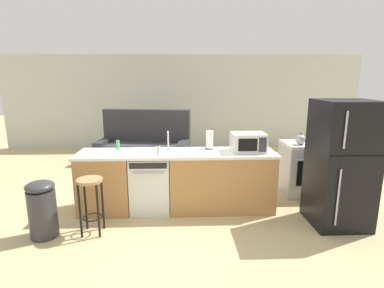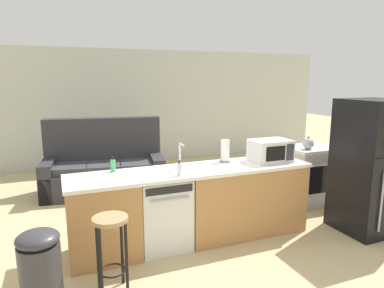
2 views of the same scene
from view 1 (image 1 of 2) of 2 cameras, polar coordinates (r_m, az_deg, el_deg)
The scene contains 15 objects.
ground_plane at distance 4.75m, azimuth -4.64°, elevation -12.14°, with size 24.00×24.00×0.00m, color tan.
wall_back at distance 8.54m, azimuth -1.63°, elevation 7.97°, with size 10.00×0.06×2.60m.
kitchen_counter at distance 4.59m, azimuth -1.72°, elevation -7.36°, with size 2.94×0.66×0.90m.
dishwasher at distance 4.61m, azimuth -7.86°, elevation -7.36°, with size 0.58×0.61×0.84m.
stove_range at distance 5.53m, azimuth 20.72°, elevation -4.35°, with size 0.76×0.68×0.90m.
refrigerator at distance 4.48m, azimuth 26.49°, elevation -3.43°, with size 0.72×0.73×1.70m.
microwave at distance 4.53m, azimuth 10.65°, elevation 0.32°, with size 0.50×0.37×0.28m.
sink_faucet at distance 4.54m, azimuth -4.57°, elevation 0.41°, with size 0.07×0.18×0.30m.
paper_towel_roll at distance 4.62m, azimuth 3.37°, elevation 0.73°, with size 0.14×0.14×0.28m.
soap_bottle at distance 4.24m, azimuth -6.46°, elevation -1.32°, with size 0.06×0.06×0.18m.
dish_soap_bottle at distance 4.75m, azimuth -13.94°, elevation -0.10°, with size 0.06×0.06×0.18m.
kettle at distance 5.23m, azimuth 20.02°, elevation 0.80°, with size 0.21×0.17×0.19m.
bar_stool at distance 4.06m, azimuth -18.75°, elevation -9.04°, with size 0.32×0.32×0.74m.
trash_bin at distance 4.27m, azimuth -26.63°, elevation -10.93°, with size 0.35×0.35×0.74m.
couch at distance 6.88m, azimuth -8.90°, elevation -0.94°, with size 2.11×1.19×1.27m.
Camera 1 is at (0.21, -4.31, 1.98)m, focal length 28.00 mm.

